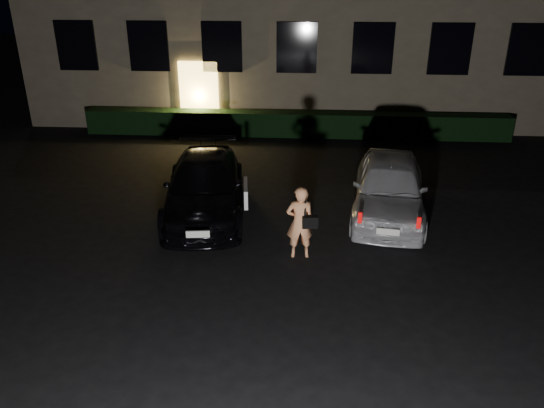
{
  "coord_description": "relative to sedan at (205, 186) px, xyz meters",
  "views": [
    {
      "loc": [
        0.42,
        -7.93,
        5.58
      ],
      "look_at": [
        -0.25,
        2.0,
        1.1
      ],
      "focal_mm": 35.0,
      "sensor_mm": 36.0,
      "label": 1
    }
  ],
  "objects": [
    {
      "name": "ground",
      "position": [
        2.03,
        -3.9,
        -0.66
      ],
      "size": [
        80.0,
        80.0,
        0.0
      ],
      "primitive_type": "plane",
      "color": "black",
      "rests_on": "ground"
    },
    {
      "name": "sedan",
      "position": [
        0.0,
        0.0,
        0.0
      ],
      "size": [
        2.41,
        4.78,
        1.33
      ],
      "rotation": [
        0.0,
        0.0,
        0.12
      ],
      "color": "black",
      "rests_on": "ground"
    },
    {
      "name": "man",
      "position": [
        2.37,
        -2.09,
        0.13
      ],
      "size": [
        0.68,
        0.44,
        1.57
      ],
      "rotation": [
        0.0,
        0.0,
        3.25
      ],
      "color": "#FFA36B",
      "rests_on": "ground"
    },
    {
      "name": "hatch",
      "position": [
        4.48,
        0.13,
        0.05
      ],
      "size": [
        2.24,
        4.39,
        1.43
      ],
      "rotation": [
        0.0,
        0.0,
        -0.14
      ],
      "color": "silver",
      "rests_on": "ground"
    },
    {
      "name": "hedge",
      "position": [
        2.03,
        6.6,
        -0.24
      ],
      "size": [
        15.0,
        0.7,
        0.85
      ],
      "primitive_type": "cube",
      "color": "black",
      "rests_on": "ground"
    }
  ]
}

